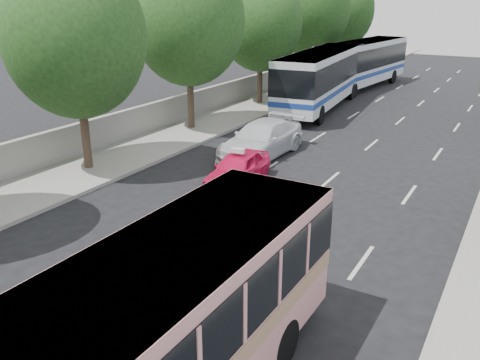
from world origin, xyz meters
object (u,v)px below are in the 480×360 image
Objects in this scene: pink_bus at (133,349)px; tour_coach_rear at (363,60)px; pink_taxi at (238,169)px; white_pickup at (262,139)px; tour_coach_front at (322,74)px.

tour_coach_rear is at bearing 102.12° from pink_bus.
pink_bus is 2.60× the size of pink_taxi.
pink_taxi is (-4.90, 11.66, -1.35)m from pink_bus.
white_pickup is 20.31m from tour_coach_rear.
tour_coach_front is (-7.40, 26.90, 0.22)m from pink_bus.
white_pickup is (-1.00, 3.94, 0.13)m from pink_taxi.
tour_coach_front is at bearing 99.90° from white_pickup.
pink_bus is 0.81× the size of tour_coach_front.
pink_taxi is at bearing -86.29° from tour_coach_front.
pink_bus is at bearing -80.22° from tour_coach_front.
white_pickup is 0.44× the size of tour_coach_rear.
tour_coach_rear is at bearing 84.40° from tour_coach_front.
pink_taxi is at bearing -78.22° from tour_coach_rear.
tour_coach_front reaches higher than pink_taxi.
tour_coach_front reaches higher than white_pickup.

